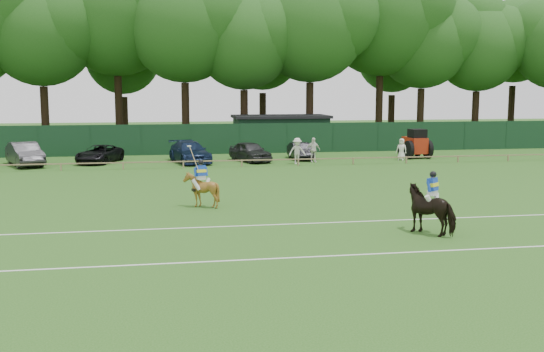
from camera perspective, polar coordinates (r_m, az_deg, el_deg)
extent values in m
plane|color=#1E4C14|center=(26.26, 0.05, -3.93)|extent=(160.00, 160.00, 0.00)
imported|color=black|center=(24.41, 14.14, -2.91)|extent=(2.10, 2.28, 1.81)
imported|color=brown|center=(29.10, -6.36, -1.23)|extent=(1.63, 1.74, 1.59)
imported|color=#2B2B2D|center=(47.68, -21.26, 1.84)|extent=(3.56, 5.26, 1.64)
imported|color=black|center=(47.92, -15.21, 1.91)|extent=(3.57, 5.08, 1.29)
imported|color=#13213E|center=(46.71, -7.37, 2.13)|extent=(3.31, 5.63, 1.53)
imported|color=#2B2B2D|center=(47.13, -1.97, 2.20)|extent=(3.14, 4.67, 1.48)
imported|color=black|center=(48.70, 2.57, 2.25)|extent=(1.41, 3.84, 1.26)
imported|color=beige|center=(45.59, 2.27, 2.26)|extent=(1.24, 0.75, 1.87)
imported|color=white|center=(46.69, 3.71, 2.35)|extent=(1.08, 0.49, 1.82)
imported|color=white|center=(48.96, 11.53, 2.36)|extent=(0.96, 0.90, 1.64)
cube|color=silver|center=(24.30, 14.19, -1.47)|extent=(0.44, 0.43, 0.18)
cube|color=#183DAF|center=(24.25, 14.21, -0.72)|extent=(0.50, 0.49, 0.51)
cube|color=yellow|center=(24.25, 14.21, -0.77)|extent=(0.51, 0.49, 0.18)
sphere|color=black|center=(24.20, 14.24, 0.14)|extent=(0.25, 0.25, 0.25)
cylinder|color=silver|center=(24.56, 14.54, -2.10)|extent=(0.32, 0.49, 0.59)
cylinder|color=silver|center=(24.10, 13.99, -2.26)|extent=(0.50, 0.26, 0.59)
cube|color=silver|center=(29.02, -6.38, -0.14)|extent=(0.42, 0.35, 0.18)
cube|color=#183DAF|center=(28.98, -6.39, 0.49)|extent=(0.47, 0.40, 0.51)
cube|color=yellow|center=(28.98, -6.39, 0.45)|extent=(0.49, 0.39, 0.18)
sphere|color=black|center=(28.93, -6.40, 1.21)|extent=(0.25, 0.25, 0.25)
cylinder|color=silver|center=(29.10, -5.85, -0.70)|extent=(0.40, 0.42, 0.59)
cylinder|color=silver|center=(28.93, -6.82, -0.77)|extent=(0.45, 0.30, 0.59)
cylinder|color=tan|center=(28.86, -7.00, 1.55)|extent=(0.42, 0.50, 1.17)
cube|color=silver|center=(20.53, 2.98, -7.28)|extent=(60.00, 0.10, 0.01)
cube|color=silver|center=(25.29, 0.45, -4.37)|extent=(60.00, 0.10, 0.01)
cube|color=#997F5B|center=(43.82, -4.03, 1.39)|extent=(62.00, 0.08, 0.08)
cube|color=#14351E|center=(52.67, -5.05, 3.33)|extent=(92.00, 0.04, 2.50)
cube|color=#14331E|center=(56.44, 0.77, 3.81)|extent=(8.00, 4.00, 2.80)
cube|color=black|center=(56.35, 0.78, 5.35)|extent=(8.40, 4.40, 0.24)
cube|color=#A9250F|center=(50.91, 12.68, 2.72)|extent=(1.34, 2.32, 1.22)
cube|color=black|center=(50.51, 12.89, 3.64)|extent=(1.19, 1.28, 0.85)
cylinder|color=black|center=(50.01, 12.16, 2.32)|extent=(0.36, 1.42, 1.41)
cylinder|color=black|center=(50.70, 13.80, 2.34)|extent=(0.36, 1.42, 1.41)
cylinder|color=black|center=(51.52, 11.50, 2.13)|extent=(0.32, 0.77, 0.75)
cylinder|color=black|center=(52.12, 12.91, 2.15)|extent=(0.32, 0.77, 0.75)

